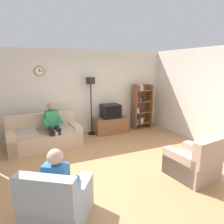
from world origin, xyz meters
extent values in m
plane|color=#B27F51|center=(0.00, 0.00, 0.00)|extent=(12.00, 12.00, 0.00)
cube|color=silver|center=(0.00, 2.66, 1.35)|extent=(6.20, 0.12, 2.70)
cylinder|color=brown|center=(-1.31, 2.58, 2.05)|extent=(0.28, 0.03, 0.28)
cylinder|color=white|center=(-1.31, 2.56, 2.05)|extent=(0.24, 0.01, 0.24)
cube|color=black|center=(-1.31, 2.56, 2.08)|extent=(0.02, 0.01, 0.09)
cube|color=black|center=(-1.27, 2.56, 2.05)|extent=(0.11, 0.01, 0.01)
cube|color=silver|center=(2.86, 0.00, 1.35)|extent=(0.12, 5.80, 2.70)
cube|color=tan|center=(-1.35, 1.77, 0.21)|extent=(1.96, 0.99, 0.42)
cube|color=tan|center=(-1.38, 2.13, 0.66)|extent=(1.91, 0.35, 0.48)
cube|color=tan|center=(-0.51, 1.84, 0.28)|extent=(0.29, 0.85, 0.56)
cube|color=tan|center=(-2.19, 1.70, 0.28)|extent=(0.29, 0.85, 0.56)
cube|color=tan|center=(-0.85, 1.76, 0.47)|extent=(0.65, 0.73, 0.10)
cube|color=tan|center=(-1.84, 1.68, 0.47)|extent=(0.65, 0.73, 0.10)
cube|color=brown|center=(0.79, 2.25, 0.26)|extent=(1.10, 0.56, 0.52)
cube|color=black|center=(0.79, 2.51, 0.29)|extent=(1.10, 0.04, 0.03)
cube|color=black|center=(0.79, 2.23, 0.74)|extent=(0.60, 0.48, 0.44)
cube|color=black|center=(0.79, 1.98, 0.74)|extent=(0.50, 0.01, 0.36)
cube|color=brown|center=(1.72, 2.30, 0.78)|extent=(0.04, 0.36, 1.55)
cube|color=brown|center=(2.36, 2.30, 0.78)|extent=(0.04, 0.36, 1.55)
cube|color=brown|center=(2.04, 2.47, 0.78)|extent=(0.64, 0.02, 1.55)
cube|color=brown|center=(2.04, 2.30, 0.19)|extent=(0.60, 0.34, 0.02)
cube|color=#2D59A5|center=(1.78, 2.28, 0.28)|extent=(0.03, 0.28, 0.16)
cube|color=#2D59A5|center=(1.82, 2.28, 0.31)|extent=(0.03, 0.28, 0.20)
cube|color=black|center=(1.87, 2.28, 0.29)|extent=(0.05, 0.28, 0.16)
cube|color=gold|center=(1.92, 2.28, 0.28)|extent=(0.05, 0.28, 0.15)
cube|color=silver|center=(1.98, 2.28, 0.31)|extent=(0.04, 0.28, 0.20)
cube|color=red|center=(2.02, 2.28, 0.31)|extent=(0.04, 0.28, 0.21)
cube|color=brown|center=(2.04, 2.30, 0.58)|extent=(0.60, 0.34, 0.02)
cube|color=silver|center=(1.79, 2.28, 0.68)|extent=(0.04, 0.28, 0.18)
cube|color=#72338C|center=(1.84, 2.28, 0.69)|extent=(0.04, 0.28, 0.20)
cube|color=black|center=(1.88, 2.28, 0.68)|extent=(0.03, 0.28, 0.17)
cube|color=brown|center=(2.04, 2.30, 0.97)|extent=(0.60, 0.34, 0.02)
cube|color=red|center=(1.79, 2.28, 1.09)|extent=(0.04, 0.28, 0.22)
cube|color=black|center=(1.83, 2.28, 1.07)|extent=(0.03, 0.28, 0.18)
cube|color=#2D59A5|center=(1.88, 2.28, 1.06)|extent=(0.05, 0.28, 0.17)
cube|color=black|center=(1.94, 2.28, 1.06)|extent=(0.03, 0.28, 0.16)
cube|color=black|center=(1.99, 2.28, 1.05)|extent=(0.06, 0.28, 0.15)
cube|color=brown|center=(2.04, 2.30, 1.36)|extent=(0.60, 0.34, 0.02)
cube|color=red|center=(1.78, 2.28, 1.45)|extent=(0.04, 0.28, 0.17)
cube|color=#2D59A5|center=(1.83, 2.28, 1.44)|extent=(0.05, 0.28, 0.15)
cube|color=silver|center=(1.89, 2.28, 1.47)|extent=(0.05, 0.28, 0.21)
cube|color=gold|center=(1.95, 2.28, 1.46)|extent=(0.05, 0.28, 0.19)
cylinder|color=black|center=(0.16, 2.35, 0.01)|extent=(0.28, 0.28, 0.03)
cylinder|color=black|center=(0.16, 2.35, 0.85)|extent=(0.04, 0.04, 1.70)
cylinder|color=black|center=(0.16, 2.35, 1.75)|extent=(0.28, 0.28, 0.20)
cube|color=#9EADBC|center=(-1.45, -1.13, 0.20)|extent=(1.13, 1.14, 0.40)
cube|color=#9EADBC|center=(-1.65, -1.44, 0.65)|extent=(0.77, 0.59, 0.50)
cube|color=#9EADBC|center=(-1.69, -0.95, 0.28)|extent=(0.61, 0.78, 0.56)
cube|color=#9EADBC|center=(-1.19, -1.28, 0.28)|extent=(0.61, 0.78, 0.56)
cube|color=tan|center=(1.23, -0.96, 0.20)|extent=(0.91, 0.94, 0.40)
cube|color=tan|center=(1.28, -1.32, 0.65)|extent=(0.82, 0.29, 0.50)
cube|color=tan|center=(0.93, -0.98, 0.28)|extent=(0.31, 0.82, 0.56)
cube|color=tan|center=(1.52, -0.90, 0.28)|extent=(0.31, 0.82, 0.56)
cube|color=#338C59|center=(-1.14, 1.82, 0.78)|extent=(0.35, 0.23, 0.48)
sphere|color=#A37A5B|center=(-1.14, 1.81, 1.13)|extent=(0.22, 0.22, 0.22)
cylinder|color=black|center=(-1.03, 1.64, 0.54)|extent=(0.16, 0.39, 0.13)
cylinder|color=black|center=(-1.21, 1.62, 0.54)|extent=(0.16, 0.39, 0.13)
cylinder|color=black|center=(-1.02, 1.45, 0.26)|extent=(0.12, 0.12, 0.52)
cylinder|color=black|center=(-1.20, 1.43, 0.26)|extent=(0.12, 0.12, 0.52)
cylinder|color=#338C59|center=(-0.92, 1.74, 0.76)|extent=(0.12, 0.34, 0.20)
cylinder|color=#338C59|center=(-1.34, 1.70, 0.76)|extent=(0.12, 0.34, 0.20)
cube|color=#3372B2|center=(-1.48, -1.17, 0.66)|extent=(0.39, 0.35, 0.48)
sphere|color=#D8AD8C|center=(-1.47, -1.16, 1.01)|extent=(0.22, 0.22, 0.22)
cylinder|color=#2D334C|center=(-1.45, -0.96, 0.42)|extent=(0.32, 0.39, 0.13)
cylinder|color=#2D334C|center=(-1.30, -1.06, 0.42)|extent=(0.32, 0.39, 0.13)
cylinder|color=#2D334C|center=(-1.34, -0.81, 0.20)|extent=(0.15, 0.15, 0.40)
cylinder|color=#2D334C|center=(-1.19, -0.90, 0.20)|extent=(0.15, 0.15, 0.40)
cylinder|color=#3372B2|center=(-1.60, -0.97, 0.64)|extent=(0.26, 0.33, 0.20)
cylinder|color=#3372B2|center=(-1.25, -1.20, 0.64)|extent=(0.26, 0.33, 0.20)
camera|label=1|loc=(-1.78, -3.82, 2.22)|focal=32.84mm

